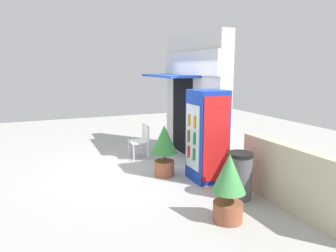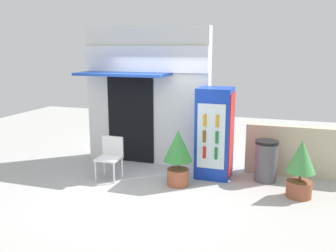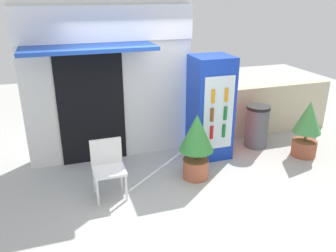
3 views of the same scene
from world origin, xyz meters
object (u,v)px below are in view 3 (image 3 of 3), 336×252
at_px(potted_plant_near_shop, 196,141).
at_px(potted_plant_curbside, 307,126).
at_px(trash_bin, 257,126).
at_px(drink_cooler, 211,108).
at_px(plastic_chair, 108,164).

distance_m(potted_plant_near_shop, potted_plant_curbside, 2.28).
xyz_separation_m(potted_plant_curbside, trash_bin, (-0.64, 0.67, -0.17)).
xyz_separation_m(drink_cooler, plastic_chair, (-2.03, -0.77, -0.43)).
distance_m(plastic_chair, potted_plant_near_shop, 1.46).
height_order(potted_plant_curbside, trash_bin, potted_plant_curbside).
bearing_deg(potted_plant_curbside, potted_plant_near_shop, -176.89).
relative_size(drink_cooler, plastic_chair, 2.17).
xyz_separation_m(plastic_chair, potted_plant_curbside, (3.73, 0.17, 0.09)).
bearing_deg(potted_plant_near_shop, potted_plant_curbside, 3.11).
distance_m(plastic_chair, potted_plant_curbside, 3.74).
bearing_deg(potted_plant_curbside, plastic_chair, -177.39).
distance_m(drink_cooler, potted_plant_near_shop, 0.97).
xyz_separation_m(potted_plant_near_shop, trash_bin, (1.64, 0.79, -0.23)).
relative_size(potted_plant_near_shop, trash_bin, 1.32).
bearing_deg(drink_cooler, plastic_chair, -159.27).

